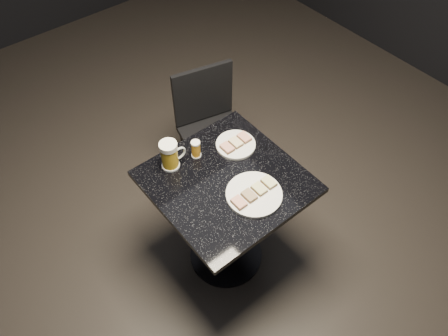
{
  "coord_description": "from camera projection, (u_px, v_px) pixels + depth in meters",
  "views": [
    {
      "loc": [
        -0.84,
        -1.02,
        2.42
      ],
      "look_at": [
        0.0,
        0.02,
        0.82
      ],
      "focal_mm": 35.0,
      "sensor_mm": 36.0,
      "label": 1
    }
  ],
  "objects": [
    {
      "name": "canapes_on_plate_large",
      "position": [
        254.0,
        192.0,
        2.05
      ],
      "size": [
        0.24,
        0.07,
        0.02
      ],
      "color": "#4C3521",
      "rests_on": "plate_large"
    },
    {
      "name": "canapes_on_plate_small",
      "position": [
        236.0,
        143.0,
        2.25
      ],
      "size": [
        0.17,
        0.07,
        0.02
      ],
      "color": "#4C3521",
      "rests_on": "plate_small"
    },
    {
      "name": "table",
      "position": [
        226.0,
        208.0,
        2.31
      ],
      "size": [
        0.7,
        0.7,
        0.75
      ],
      "color": "black",
      "rests_on": "floor"
    },
    {
      "name": "plate_small",
      "position": [
        236.0,
        145.0,
        2.26
      ],
      "size": [
        0.21,
        0.21,
        0.01
      ],
      "primitive_type": "cylinder",
      "color": "white",
      "rests_on": "table"
    },
    {
      "name": "beer_mug",
      "position": [
        170.0,
        155.0,
        2.12
      ],
      "size": [
        0.13,
        0.09,
        0.16
      ],
      "color": "white",
      "rests_on": "table"
    },
    {
      "name": "chair",
      "position": [
        211.0,
        126.0,
        2.72
      ],
      "size": [
        0.46,
        0.46,
        0.86
      ],
      "color": "black",
      "rests_on": "floor"
    },
    {
      "name": "beer_tumbler",
      "position": [
        196.0,
        149.0,
        2.19
      ],
      "size": [
        0.05,
        0.05,
        0.1
      ],
      "color": "silver",
      "rests_on": "table"
    },
    {
      "name": "floor",
      "position": [
        226.0,
        255.0,
        2.7
      ],
      "size": [
        6.0,
        6.0,
        0.0
      ],
      "primitive_type": "plane",
      "color": "black",
      "rests_on": "ground"
    },
    {
      "name": "plate_large",
      "position": [
        254.0,
        194.0,
        2.06
      ],
      "size": [
        0.27,
        0.27,
        0.01
      ],
      "primitive_type": "cylinder",
      "color": "white",
      "rests_on": "table"
    }
  ]
}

